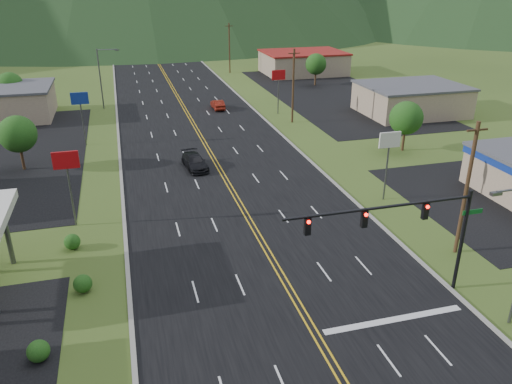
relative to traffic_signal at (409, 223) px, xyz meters
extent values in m
cylinder|color=black|center=(4.02, 0.00, -1.83)|extent=(0.24, 0.24, 7.00)
cylinder|color=black|center=(-1.98, 0.00, 1.27)|extent=(12.00, 0.18, 0.18)
cube|color=#0C591E|center=(4.42, 0.00, 0.17)|extent=(1.40, 0.06, 0.30)
cube|color=black|center=(1.02, 0.00, 0.67)|extent=(0.35, 0.28, 1.05)
sphere|color=#FF0C05|center=(1.02, -0.18, 1.02)|extent=(0.22, 0.22, 0.22)
cube|color=black|center=(-2.98, 0.00, 0.67)|extent=(0.35, 0.28, 1.05)
sphere|color=#FF0C05|center=(-2.98, -0.18, 1.02)|extent=(0.22, 0.22, 0.22)
cube|color=black|center=(-6.48, 0.00, 0.67)|extent=(0.35, 0.28, 1.05)
sphere|color=#FF0C05|center=(-6.48, -0.18, 1.02)|extent=(0.22, 0.22, 0.22)
cube|color=#59595E|center=(2.14, -4.00, 3.37)|extent=(0.60, 0.25, 0.18)
cylinder|color=#59595E|center=(-18.48, 56.00, -0.83)|extent=(0.20, 0.20, 9.00)
cylinder|color=#59595E|center=(-17.04, 56.00, 3.47)|extent=(2.88, 0.12, 0.12)
cube|color=#59595E|center=(-15.60, 56.00, 3.37)|extent=(0.60, 0.25, 0.18)
cylinder|color=#59595E|center=(-24.48, 11.00, -2.83)|extent=(0.36, 0.36, 5.00)
cube|color=tan|center=(25.52, 41.00, -3.33)|extent=(14.00, 11.00, 4.00)
cube|color=#4C4C51|center=(25.52, 41.00, -1.18)|extent=(14.40, 11.40, 0.30)
cube|color=tan|center=(21.52, 76.00, -3.23)|extent=(16.00, 12.00, 4.20)
cube|color=maroon|center=(21.52, 76.00, -0.98)|extent=(16.40, 12.40, 0.30)
cylinder|color=#59595E|center=(-20.48, 16.00, -2.83)|extent=(0.16, 0.16, 5.00)
cube|color=#B80A10|center=(-20.48, 16.00, 0.37)|extent=(2.00, 0.18, 1.40)
cylinder|color=#59595E|center=(-20.48, 38.00, -2.83)|extent=(0.16, 0.16, 5.00)
cube|color=navy|center=(-20.48, 38.00, 0.37)|extent=(2.00, 0.18, 1.40)
cylinder|color=#59595E|center=(6.52, 14.00, -2.83)|extent=(0.16, 0.16, 5.00)
cube|color=white|center=(6.52, 14.00, 0.37)|extent=(2.00, 0.18, 1.40)
cylinder|color=#59595E|center=(6.52, 46.00, -2.83)|extent=(0.16, 0.16, 5.00)
cube|color=#B80A10|center=(6.52, 46.00, 0.37)|extent=(2.00, 0.18, 1.40)
cylinder|color=#382314|center=(-26.48, 31.00, -3.83)|extent=(0.30, 0.30, 3.00)
sphere|color=#1B4914|center=(-26.48, 31.00, -1.43)|extent=(3.84, 3.84, 3.84)
cylinder|color=#382314|center=(-31.48, 58.00, -3.83)|extent=(0.30, 0.30, 3.00)
sphere|color=#1B4914|center=(-31.48, 58.00, -1.43)|extent=(3.84, 3.84, 3.84)
cylinder|color=#382314|center=(15.52, 26.00, -3.83)|extent=(0.30, 0.30, 3.00)
sphere|color=#1B4914|center=(15.52, 26.00, -1.43)|extent=(3.84, 3.84, 3.84)
cylinder|color=#382314|center=(19.52, 64.00, -3.83)|extent=(0.30, 0.30, 3.00)
sphere|color=#1B4914|center=(19.52, 64.00, -1.43)|extent=(3.84, 3.84, 3.84)
cylinder|color=#382314|center=(7.02, 4.00, -0.33)|extent=(0.28, 0.28, 10.00)
cube|color=#382314|center=(7.02, 4.00, 4.07)|extent=(1.60, 0.12, 0.12)
cylinder|color=#382314|center=(7.02, 41.00, -0.33)|extent=(0.28, 0.28, 10.00)
cube|color=#382314|center=(7.02, 41.00, 4.07)|extent=(1.60, 0.12, 0.12)
cylinder|color=#382314|center=(7.02, 81.00, -0.33)|extent=(0.28, 0.28, 10.00)
cube|color=#382314|center=(7.02, 81.00, 4.07)|extent=(1.60, 0.12, 0.12)
cylinder|color=#382314|center=(7.02, 121.00, -0.33)|extent=(0.28, 0.28, 10.00)
cube|color=#382314|center=(7.02, 121.00, 4.07)|extent=(1.60, 0.12, 0.12)
imported|color=black|center=(-8.96, 26.46, -4.60)|extent=(2.59, 5.25, 1.47)
imported|color=maroon|center=(-1.57, 50.98, -4.62)|extent=(1.57, 4.31, 1.41)
camera|label=1|loc=(-15.84, -23.20, 13.61)|focal=35.00mm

